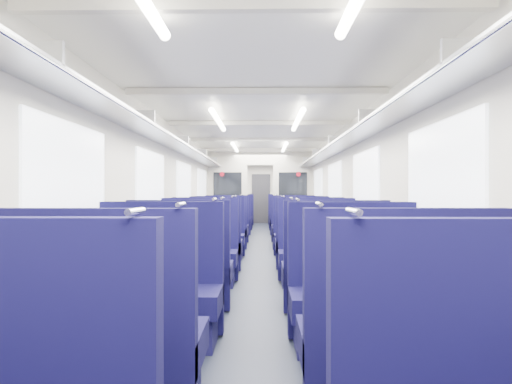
{
  "coord_description": "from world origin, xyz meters",
  "views": [
    {
      "loc": [
        0.06,
        -8.35,
        1.28
      ],
      "look_at": [
        -0.12,
        3.15,
        1.27
      ],
      "focal_mm": 29.66,
      "sensor_mm": 36.0,
      "label": 1
    }
  ],
  "objects": [
    {
      "name": "seat_23",
      "position": [
        0.83,
        5.25,
        0.38
      ],
      "size": [
        1.1,
        0.61,
        1.22
      ],
      "color": "#0D0B37",
      "rests_on": "floor"
    },
    {
      "name": "ceiling",
      "position": [
        0.0,
        0.0,
        2.35
      ],
      "size": [
        2.8,
        18.0,
        0.01
      ],
      "primitive_type": "cube",
      "color": "silver",
      "rests_on": "wall_left"
    },
    {
      "name": "luggage_rack_right",
      "position": [
        1.21,
        0.0,
        1.97
      ],
      "size": [
        0.36,
        17.4,
        0.18
      ],
      "color": "#B2B5BA",
      "rests_on": "wall_right"
    },
    {
      "name": "seat_13",
      "position": [
        0.83,
        -1.34,
        0.38
      ],
      "size": [
        1.1,
        0.61,
        1.22
      ],
      "color": "#0D0B37",
      "rests_on": "floor"
    },
    {
      "name": "wall_right",
      "position": [
        1.4,
        0.0,
        1.18
      ],
      "size": [
        0.02,
        18.0,
        2.35
      ],
      "primitive_type": "cube",
      "color": "beige",
      "rests_on": "floor"
    },
    {
      "name": "wall_left",
      "position": [
        -1.4,
        0.0,
        1.18
      ],
      "size": [
        0.02,
        18.0,
        2.35
      ],
      "primitive_type": "cube",
      "color": "beige",
      "rests_on": "floor"
    },
    {
      "name": "end_door",
      "position": [
        0.0,
        8.94,
        1.0
      ],
      "size": [
        0.75,
        0.06,
        2.0
      ],
      "primitive_type": "cube",
      "color": "black",
      "rests_on": "floor"
    },
    {
      "name": "seat_24",
      "position": [
        -0.83,
        6.4,
        0.38
      ],
      "size": [
        1.1,
        0.61,
        1.22
      ],
      "color": "#0D0B37",
      "rests_on": "floor"
    },
    {
      "name": "windows",
      "position": [
        0.0,
        -0.46,
        1.42
      ],
      "size": [
        2.78,
        15.6,
        0.75
      ],
      "color": "white",
      "rests_on": "wall_left"
    },
    {
      "name": "seat_9",
      "position": [
        0.83,
        -3.78,
        0.38
      ],
      "size": [
        1.1,
        0.61,
        1.22
      ],
      "color": "#0D0B37",
      "rests_on": "floor"
    },
    {
      "name": "floor",
      "position": [
        0.0,
        0.0,
        0.0
      ],
      "size": [
        2.8,
        18.0,
        0.01
      ],
      "primitive_type": "cube",
      "color": "black",
      "rests_on": "ground"
    },
    {
      "name": "dado_left",
      "position": [
        -1.39,
        0.0,
        0.35
      ],
      "size": [
        0.03,
        17.9,
        0.7
      ],
      "primitive_type": "cube",
      "color": "black",
      "rests_on": "floor"
    },
    {
      "name": "seat_8",
      "position": [
        -0.83,
        -3.72,
        0.38
      ],
      "size": [
        1.1,
        0.61,
        1.22
      ],
      "color": "#0D0B37",
      "rests_on": "floor"
    },
    {
      "name": "seat_6",
      "position": [
        -0.83,
        -4.76,
        0.38
      ],
      "size": [
        1.1,
        0.61,
        1.22
      ],
      "color": "#0D0B37",
      "rests_on": "floor"
    },
    {
      "name": "bulkhead",
      "position": [
        -0.0,
        3.01,
        1.23
      ],
      "size": [
        2.8,
        0.1,
        2.35
      ],
      "color": "beige",
      "rests_on": "floor"
    },
    {
      "name": "seat_17",
      "position": [
        0.83,
        1.02,
        0.38
      ],
      "size": [
        1.1,
        0.61,
        1.22
      ],
      "color": "#0D0B37",
      "rests_on": "floor"
    },
    {
      "name": "ceiling_fittings",
      "position": [
        0.0,
        -0.26,
        2.29
      ],
      "size": [
        2.7,
        16.06,
        0.11
      ],
      "color": "beige",
      "rests_on": "ceiling"
    },
    {
      "name": "seat_11",
      "position": [
        0.83,
        -2.49,
        0.38
      ],
      "size": [
        1.1,
        0.61,
        1.22
      ],
      "color": "#0D0B37",
      "rests_on": "floor"
    },
    {
      "name": "seat_15",
      "position": [
        0.83,
        -0.16,
        0.38
      ],
      "size": [
        1.1,
        0.61,
        1.22
      ],
      "color": "#0D0B37",
      "rests_on": "floor"
    },
    {
      "name": "seat_10",
      "position": [
        -0.83,
        -2.51,
        0.38
      ],
      "size": [
        1.1,
        0.61,
        1.22
      ],
      "color": "#0D0B37",
      "rests_on": "floor"
    },
    {
      "name": "seat_26",
      "position": [
        -0.83,
        7.53,
        0.38
      ],
      "size": [
        1.1,
        0.61,
        1.22
      ],
      "color": "#0D0B37",
      "rests_on": "floor"
    },
    {
      "name": "seat_16",
      "position": [
        -0.83,
        1.04,
        0.38
      ],
      "size": [
        1.1,
        0.61,
        1.22
      ],
      "color": "#0D0B37",
      "rests_on": "floor"
    },
    {
      "name": "seat_25",
      "position": [
        0.83,
        6.41,
        0.38
      ],
      "size": [
        1.1,
        0.61,
        1.22
      ],
      "color": "#0D0B37",
      "rests_on": "floor"
    },
    {
      "name": "seat_12",
      "position": [
        -0.83,
        -1.48,
        0.38
      ],
      "size": [
        1.1,
        0.61,
        1.22
      ],
      "color": "#0D0B37",
      "rests_on": "floor"
    },
    {
      "name": "seat_5",
      "position": [
        0.83,
        -5.94,
        0.38
      ],
      "size": [
        1.1,
        0.61,
        1.22
      ],
      "color": "#0D0B37",
      "rests_on": "floor"
    },
    {
      "name": "seat_22",
      "position": [
        -0.83,
        5.32,
        0.38
      ],
      "size": [
        1.1,
        0.61,
        1.22
      ],
      "color": "#0D0B37",
      "rests_on": "floor"
    },
    {
      "name": "seat_18",
      "position": [
        -0.83,
        2.0,
        0.38
      ],
      "size": [
        1.1,
        0.61,
        1.22
      ],
      "color": "#0D0B37",
      "rests_on": "floor"
    },
    {
      "name": "seat_7",
      "position": [
        0.83,
        -4.85,
        0.38
      ],
      "size": [
        1.1,
        0.61,
        1.22
      ],
      "color": "#0D0B37",
      "rests_on": "floor"
    },
    {
      "name": "dado_right",
      "position": [
        1.39,
        0.0,
        0.35
      ],
      "size": [
        0.03,
        17.9,
        0.7
      ],
      "primitive_type": "cube",
      "color": "black",
      "rests_on": "floor"
    },
    {
      "name": "seat_21",
      "position": [
        0.83,
        4.04,
        0.38
      ],
      "size": [
        1.1,
        0.61,
        1.22
      ],
      "color": "#0D0B37",
      "rests_on": "floor"
    },
    {
      "name": "wall_far",
      "position": [
        0.0,
        9.0,
        1.18
      ],
      "size": [
        2.8,
        0.02,
        2.35
      ],
      "primitive_type": "cube",
      "color": "beige",
      "rests_on": "floor"
    },
    {
      "name": "seat_19",
      "position": [
        0.83,
        2.1,
        0.38
      ],
      "size": [
        1.1,
        0.61,
        1.22
      ],
      "color": "#0D0B37",
      "rests_on": "floor"
    },
    {
      "name": "seat_27",
      "position": [
        0.83,
        7.6,
        0.38
      ],
      "size": [
        1.1,
        0.61,
        1.22
      ],
      "color": "#0D0B37",
      "rests_on": "floor"
    },
    {
      "name": "luggage_rack_left",
      "position": [
        -1.21,
        0.0,
        1.97
      ],
      "size": [
        0.36,
        17.4,
        0.18
      ],
      "color": "#B2B5BA",
      "rests_on": "wall_left"
    },
    {
      "name": "seat_20",
      "position": [
        -0.83,
        4.12,
        0.38
      ],
      "size": [
        1.1,
        0.61,
        1.22
      ],
      "color": "#0D0B37",
      "rests_on": "floor"
    },
    {
      "name": "seat_14",
      "position": [
        -0.83,
        -0.24,
        0.38
      ],
      "size": [
        1.1,
        0.61,
        1.22
      ],
      "color": "#0D0B37",
      "rests_on": "floor"
    },
    {
      "name": "seat_4",
      "position": [
        -0.83,
        -5.99,
        0.38
      ],
      "size": [
        1.1,
        0.61,
        1.22
      ],
      "color": "#0D0B37",
      "rests_on": "floor"
    }
  ]
}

